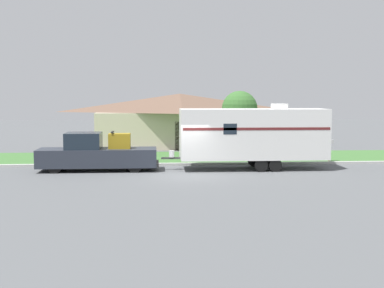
% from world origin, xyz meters
% --- Properties ---
extents(ground_plane, '(120.00, 120.00, 0.00)m').
position_xyz_m(ground_plane, '(0.00, 0.00, 0.00)').
color(ground_plane, '#515456').
extents(curb_strip, '(80.00, 0.30, 0.14)m').
position_xyz_m(curb_strip, '(0.00, 3.75, 0.07)').
color(curb_strip, '#ADADA8').
rests_on(curb_strip, ground_plane).
extents(lawn_strip, '(80.00, 7.00, 0.03)m').
position_xyz_m(lawn_strip, '(0.00, 7.40, 0.01)').
color(lawn_strip, '#3D6B33').
rests_on(lawn_strip, ground_plane).
extents(house_across_street, '(13.60, 6.87, 4.12)m').
position_xyz_m(house_across_street, '(0.43, 15.11, 2.13)').
color(house_across_street, beige).
rests_on(house_across_street, ground_plane).
extents(pickup_truck, '(6.40, 1.94, 2.11)m').
position_xyz_m(pickup_truck, '(-4.68, 1.95, 0.90)').
color(pickup_truck, black).
rests_on(pickup_truck, ground_plane).
extents(travel_trailer, '(8.97, 2.36, 3.57)m').
position_xyz_m(travel_trailer, '(3.79, 1.95, 1.93)').
color(travel_trailer, black).
rests_on(travel_trailer, ground_plane).
extents(mailbox, '(0.48, 0.20, 1.34)m').
position_xyz_m(mailbox, '(8.95, 4.71, 1.03)').
color(mailbox, brown).
rests_on(mailbox, ground_plane).
extents(tree_in_yard, '(2.34, 2.34, 4.30)m').
position_xyz_m(tree_in_yard, '(3.98, 7.80, 3.11)').
color(tree_in_yard, brown).
rests_on(tree_in_yard, ground_plane).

